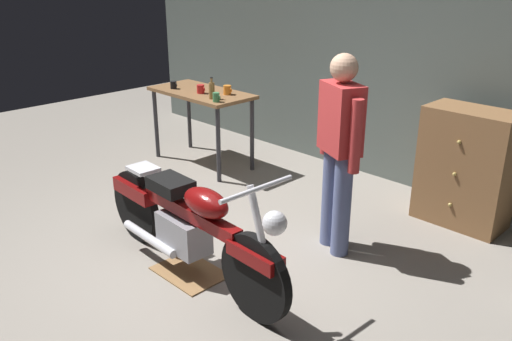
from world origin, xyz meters
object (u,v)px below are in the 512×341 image
at_px(mug_red_diner, 201,89).
at_px(bottle, 212,90).
at_px(motorcycle, 188,223).
at_px(person_standing, 339,146).
at_px(wooden_dresser, 466,168).
at_px(mug_orange_travel, 227,90).
at_px(mug_green_speckled, 216,97).
at_px(mug_black_matte, 174,85).

distance_m(mug_red_diner, bottle, 0.31).
distance_m(motorcycle, person_standing, 1.35).
distance_m(wooden_dresser, bottle, 2.75).
distance_m(wooden_dresser, mug_orange_travel, 2.70).
xyz_separation_m(wooden_dresser, mug_orange_travel, (-2.60, -0.59, 0.40)).
xyz_separation_m(motorcycle, mug_red_diner, (-1.79, 1.62, 0.50)).
height_order(mug_green_speckled, bottle, bottle).
relative_size(mug_orange_travel, bottle, 0.52).
xyz_separation_m(motorcycle, mug_green_speckled, (-1.36, 1.48, 0.50)).
bearing_deg(mug_orange_travel, motorcycle, -49.55).
bearing_deg(mug_red_diner, person_standing, -11.52).
distance_m(motorcycle, mug_orange_travel, 2.41).
relative_size(mug_green_speckled, mug_red_diner, 0.89).
height_order(wooden_dresser, mug_red_diner, wooden_dresser).
xyz_separation_m(motorcycle, person_standing, (0.54, 1.14, 0.48)).
height_order(person_standing, bottle, person_standing).
bearing_deg(mug_black_matte, wooden_dresser, 14.49).
bearing_deg(mug_orange_travel, mug_red_diner, -146.13).
height_order(wooden_dresser, mug_black_matte, wooden_dresser).
bearing_deg(mug_red_diner, mug_orange_travel, 33.87).
bearing_deg(mug_black_matte, mug_red_diner, 10.68).
xyz_separation_m(mug_orange_travel, bottle, (0.03, -0.26, 0.04)).
xyz_separation_m(motorcycle, mug_black_matte, (-2.21, 1.54, 0.49)).
distance_m(person_standing, mug_black_matte, 2.78).
relative_size(motorcycle, mug_red_diner, 18.06).
xyz_separation_m(person_standing, wooden_dresser, (0.53, 1.25, -0.38)).
relative_size(mug_black_matte, mug_green_speckled, 0.98).
height_order(mug_black_matte, mug_green_speckled, mug_green_speckled).
bearing_deg(mug_black_matte, bottle, -0.51).
distance_m(person_standing, wooden_dresser, 1.41).
bearing_deg(wooden_dresser, mug_green_speckled, -159.46).
bearing_deg(bottle, mug_red_diner, 164.10).
height_order(person_standing, mug_green_speckled, person_standing).
relative_size(person_standing, wooden_dresser, 1.52).
height_order(mug_orange_travel, mug_red_diner, mug_orange_travel).
height_order(motorcycle, person_standing, person_standing).
bearing_deg(person_standing, wooden_dresser, -88.28).
distance_m(wooden_dresser, mug_red_diner, 2.99).
relative_size(person_standing, bottle, 6.93).
height_order(person_standing, mug_red_diner, person_standing).
xyz_separation_m(motorcycle, wooden_dresser, (1.07, 2.39, 0.10)).
bearing_deg(person_standing, mug_green_speckled, 14.87).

